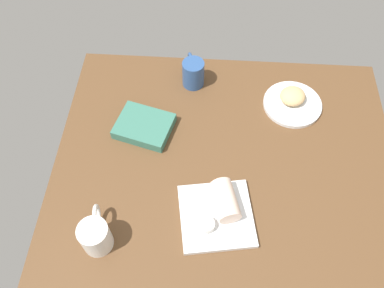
# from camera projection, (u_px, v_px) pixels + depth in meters

# --- Properties ---
(dining_table) EXTENTS (1.10, 0.90, 0.04)m
(dining_table) POSITION_uv_depth(u_px,v_px,m) (225.00, 163.00, 1.30)
(dining_table) COLOR brown
(dining_table) RESTS_ON ground
(round_plate) EXTENTS (0.20, 0.20, 0.01)m
(round_plate) POSITION_uv_depth(u_px,v_px,m) (292.00, 104.00, 1.41)
(round_plate) COLOR white
(round_plate) RESTS_ON dining_table
(scone_pastry) EXTENTS (0.12, 0.12, 0.05)m
(scone_pastry) POSITION_uv_depth(u_px,v_px,m) (293.00, 96.00, 1.39)
(scone_pastry) COLOR #D8B178
(scone_pastry) RESTS_ON round_plate
(square_plate) EXTENTS (0.24, 0.24, 0.02)m
(square_plate) POSITION_uv_depth(u_px,v_px,m) (216.00, 216.00, 1.17)
(square_plate) COLOR white
(square_plate) RESTS_ON dining_table
(sauce_cup) EXTENTS (0.04, 0.04, 0.03)m
(sauce_cup) POSITION_uv_depth(u_px,v_px,m) (207.00, 225.00, 1.14)
(sauce_cup) COLOR silver
(sauce_cup) RESTS_ON square_plate
(breakfast_wrap) EXTENTS (0.10, 0.13, 0.07)m
(breakfast_wrap) POSITION_uv_depth(u_px,v_px,m) (225.00, 200.00, 1.16)
(breakfast_wrap) COLOR beige
(breakfast_wrap) RESTS_ON square_plate
(book_stack) EXTENTS (0.21, 0.19, 0.04)m
(book_stack) POSITION_uv_depth(u_px,v_px,m) (144.00, 126.00, 1.34)
(book_stack) COLOR #387260
(book_stack) RESTS_ON dining_table
(coffee_mug) EXTENTS (0.08, 0.13, 0.10)m
(coffee_mug) POSITION_uv_depth(u_px,v_px,m) (193.00, 72.00, 1.43)
(coffee_mug) COLOR #2D518C
(coffee_mug) RESTS_ON dining_table
(second_mug) EXTENTS (0.09, 0.14, 0.10)m
(second_mug) POSITION_uv_depth(u_px,v_px,m) (96.00, 235.00, 1.10)
(second_mug) COLOR white
(second_mug) RESTS_ON dining_table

